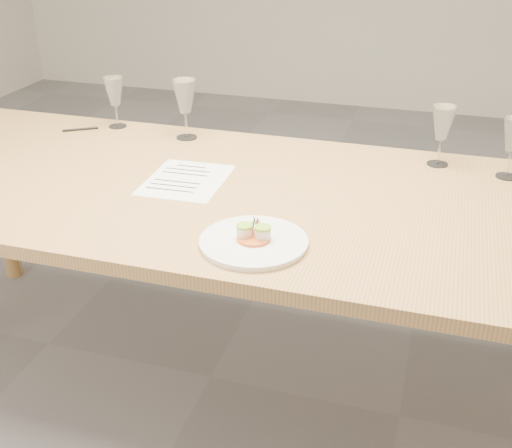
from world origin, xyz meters
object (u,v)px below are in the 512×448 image
(ballpoint_pen, at_px, (81,129))
(wine_glass_1, at_px, (185,98))
(wine_glass_0, at_px, (114,93))
(wine_glass_2, at_px, (443,124))
(dinner_plate, at_px, (254,241))
(dining_table, at_px, (204,205))
(recipe_sheet, at_px, (186,180))

(ballpoint_pen, distance_m, wine_glass_1, 0.44)
(ballpoint_pen, bearing_deg, wine_glass_1, -28.03)
(ballpoint_pen, bearing_deg, wine_glass_0, 1.86)
(ballpoint_pen, bearing_deg, wine_glass_2, -31.66)
(dinner_plate, xyz_separation_m, wine_glass_1, (-0.47, 0.70, 0.14))
(dining_table, bearing_deg, recipe_sheet, 162.79)
(wine_glass_0, relative_size, wine_glass_1, 0.89)
(wine_glass_1, xyz_separation_m, wine_glass_2, (0.89, -0.00, -0.01))
(dinner_plate, bearing_deg, wine_glass_1, 123.95)
(dining_table, bearing_deg, wine_glass_1, 118.84)
(dining_table, xyz_separation_m, ballpoint_pen, (-0.63, 0.35, 0.07))
(ballpoint_pen, distance_m, wine_glass_0, 0.19)
(ballpoint_pen, xyz_separation_m, wine_glass_2, (1.30, 0.03, 0.13))
(dining_table, relative_size, ballpoint_pen, 20.80)
(dining_table, xyz_separation_m, wine_glass_1, (-0.21, 0.38, 0.22))
(wine_glass_1, bearing_deg, wine_glass_2, -0.17)
(dining_table, height_order, wine_glass_0, wine_glass_0)
(ballpoint_pen, height_order, wine_glass_0, wine_glass_0)
(dining_table, bearing_deg, ballpoint_pen, 151.08)
(wine_glass_0, distance_m, wine_glass_2, 1.19)
(dining_table, distance_m, recipe_sheet, 0.10)
(dining_table, relative_size, wine_glass_2, 12.23)
(recipe_sheet, height_order, wine_glass_2, wine_glass_2)
(wine_glass_1, bearing_deg, dinner_plate, -56.05)
(recipe_sheet, distance_m, wine_glass_0, 0.62)
(dining_table, relative_size, recipe_sheet, 7.76)
(dining_table, height_order, ballpoint_pen, ballpoint_pen)
(dining_table, distance_m, ballpoint_pen, 0.72)
(recipe_sheet, bearing_deg, wine_glass_2, 23.78)
(recipe_sheet, xyz_separation_m, wine_glass_1, (-0.15, 0.36, 0.15))
(wine_glass_0, xyz_separation_m, wine_glass_2, (1.19, -0.04, 0.00))
(recipe_sheet, relative_size, wine_glass_1, 1.45)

